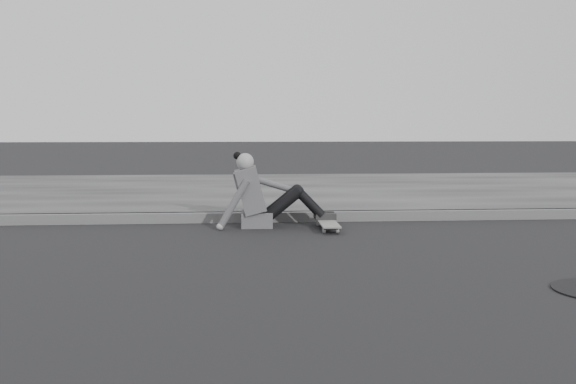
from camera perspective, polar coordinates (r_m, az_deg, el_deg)
name	(u,v)px	position (r m, az deg, el deg)	size (l,w,h in m)	color
ground	(245,269)	(5.34, -3.88, -6.84)	(80.00, 80.00, 0.00)	black
curb	(243,217)	(7.87, -4.00, -2.24)	(24.00, 0.16, 0.12)	#545454
sidewalk	(243,192)	(10.87, -4.07, 0.04)	(24.00, 6.00, 0.12)	#3A3A3A
skateboard	(328,223)	(7.31, 3.54, -2.78)	(0.20, 0.78, 0.09)	gray
seated_woman	(262,196)	(7.45, -2.31, -0.36)	(1.38, 0.46, 0.88)	#4F4F52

